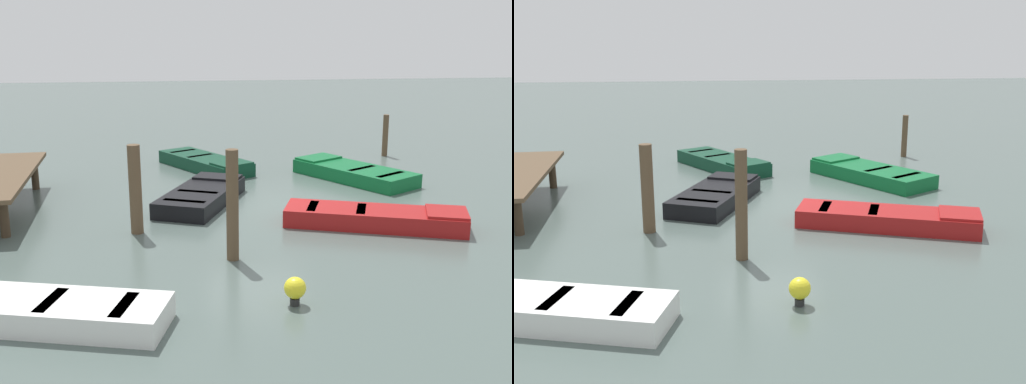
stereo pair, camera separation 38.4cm
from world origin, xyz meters
TOP-DOWN VIEW (x-y plane):
  - ground_plane at (0.00, 0.00)m, footprint 80.00×80.00m
  - rowboat_dark_green at (4.38, 1.02)m, footprint 3.79×2.94m
  - rowboat_black at (0.32, 1.36)m, footprint 3.53×2.54m
  - rowboat_green at (2.39, -3.26)m, footprint 3.98×3.21m
  - rowboat_red at (-2.09, -2.45)m, footprint 2.44×4.16m
  - rowboat_white at (-5.96, 4.29)m, footprint 2.23×4.31m
  - mooring_piling_center at (-1.82, 2.88)m, footprint 0.27×0.27m
  - mooring_piling_mid_right at (-3.71, 0.97)m, footprint 0.24×0.24m
  - mooring_piling_near_right at (5.67, -5.38)m, footprint 0.20×0.20m
  - marker_buoy at (-5.91, 0.19)m, footprint 0.36×0.36m

SIDE VIEW (x-z plane):
  - ground_plane at x=0.00m, z-range 0.00..0.00m
  - rowboat_white at x=-5.96m, z-range -0.01..0.45m
  - rowboat_red at x=-2.09m, z-range -0.01..0.45m
  - rowboat_green at x=2.39m, z-range -0.01..0.45m
  - rowboat_dark_green at x=4.38m, z-range -0.01..0.45m
  - rowboat_black at x=0.32m, z-range -0.01..0.45m
  - marker_buoy at x=-5.91m, z-range 0.05..0.53m
  - mooring_piling_near_right at x=5.67m, z-range 0.00..1.46m
  - mooring_piling_center at x=-1.82m, z-range 0.00..1.96m
  - mooring_piling_mid_right at x=-3.71m, z-range 0.00..2.17m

